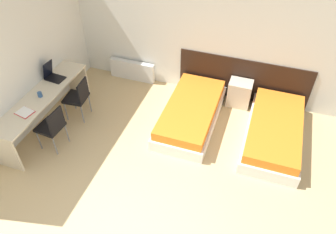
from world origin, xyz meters
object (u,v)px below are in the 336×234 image
nightstand (239,93)px  chair_near_notebook (52,126)px  chair_near_laptop (78,96)px  laptop (53,75)px  bed_near_door (274,132)px  bed_near_window (191,113)px

nightstand → chair_near_notebook: (-2.86, -2.25, 0.23)m
chair_near_laptop → nightstand: bearing=21.1°
nightstand → chair_near_laptop: (-2.86, -1.39, 0.23)m
chair_near_laptop → laptop: bearing=166.1°
bed_near_door → nightstand: (-0.78, 0.83, 0.08)m
bed_near_window → laptop: (-2.62, -0.48, 0.61)m
bed_near_door → chair_near_notebook: 3.93m
bed_near_window → bed_near_door: size_ratio=1.00×
bed_near_window → chair_near_laptop: bearing=-164.9°
nightstand → chair_near_laptop: 3.19m
bed_near_door → chair_near_laptop: (-3.65, -0.56, 0.30)m
bed_near_door → chair_near_notebook: size_ratio=2.33×
bed_near_door → chair_near_laptop: size_ratio=2.33×
bed_near_door → laptop: laptop is taller
chair_near_notebook → laptop: size_ratio=2.35×
laptop → chair_near_notebook: bearing=-55.4°
nightstand → chair_near_notebook: bearing=-141.8°
chair_near_laptop → laptop: 0.62m
chair_near_laptop → chair_near_notebook: size_ratio=1.00×
nightstand → chair_near_notebook: chair_near_notebook is taller
chair_near_laptop → chair_near_notebook: (0.00, -0.86, 0.00)m
bed_near_door → chair_near_notebook: bearing=-158.7°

